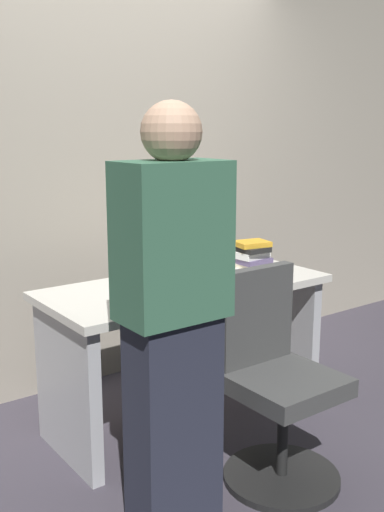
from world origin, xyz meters
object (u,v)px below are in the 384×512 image
(mouse, at_px, (247,276))
(desk, at_px, (186,326))
(person_at_desk, at_px, (173,320))
(book_stack, at_px, (252,254))
(monitor, at_px, (177,228))
(cell_phone, at_px, (276,274))
(keyboard, at_px, (203,287))
(cup_near_keyboard, at_px, (132,290))
(office_chair, at_px, (275,386))

(mouse, bearing_deg, desk, 157.51)
(person_at_desk, distance_m, book_stack, 1.29)
(desk, xyz_separation_m, book_stack, (0.52, 0.07, 0.31))
(monitor, xyz_separation_m, mouse, (0.23, -0.31, -0.24))
(desk, relative_size, cell_phone, 10.36)
(desk, distance_m, cell_phone, 0.58)
(keyboard, relative_size, mouse, 4.30)
(keyboard, distance_m, cup_near_keyboard, 0.40)
(office_chair, bearing_deg, keyboard, 89.99)
(mouse, bearing_deg, keyboard, -176.34)
(monitor, relative_size, keyboard, 1.26)
(monitor, distance_m, keyboard, 0.41)
(desk, height_order, person_at_desk, person_at_desk)
(cup_near_keyboard, bearing_deg, cell_phone, -2.28)
(office_chair, height_order, mouse, office_chair)
(monitor, xyz_separation_m, book_stack, (0.45, -0.11, -0.18))
(office_chair, xyz_separation_m, mouse, (0.31, 0.54, 0.35))
(office_chair, xyz_separation_m, person_at_desk, (-0.54, 0.00, 0.41))
(office_chair, height_order, keyboard, office_chair)
(desk, height_order, mouse, mouse)
(person_at_desk, xyz_separation_m, keyboard, (0.54, 0.52, -0.07))
(office_chair, distance_m, keyboard, 0.62)
(person_at_desk, bearing_deg, book_stack, 34.68)
(office_chair, height_order, monitor, monitor)
(mouse, xyz_separation_m, book_stack, (0.21, 0.20, 0.06))
(monitor, xyz_separation_m, cup_near_keyboard, (-0.46, -0.29, -0.21))
(person_at_desk, relative_size, mouse, 16.39)
(mouse, height_order, book_stack, book_stack)
(monitor, distance_m, cup_near_keyboard, 0.59)
(desk, distance_m, person_at_desk, 0.91)
(book_stack, bearing_deg, cup_near_keyboard, -168.83)
(office_chair, height_order, book_stack, office_chair)
(person_at_desk, distance_m, keyboard, 0.76)
(keyboard, xyz_separation_m, cup_near_keyboard, (-0.39, 0.04, 0.04))
(keyboard, xyz_separation_m, book_stack, (0.52, 0.22, 0.07))
(office_chair, bearing_deg, cup_near_keyboard, 125.21)
(office_chair, relative_size, mouse, 9.40)
(monitor, bearing_deg, mouse, -52.60)
(office_chair, bearing_deg, cell_phone, 45.94)
(person_at_desk, bearing_deg, desk, 50.70)
(person_at_desk, bearing_deg, office_chair, -0.13)
(cup_near_keyboard, bearing_deg, mouse, -1.34)
(keyboard, height_order, cup_near_keyboard, cup_near_keyboard)
(cell_phone, bearing_deg, mouse, 169.08)
(monitor, xyz_separation_m, cell_phone, (0.43, -0.32, -0.25))
(office_chair, height_order, cell_phone, office_chair)
(keyboard, xyz_separation_m, mouse, (0.30, 0.02, 0.01))
(keyboard, bearing_deg, monitor, 79.44)
(office_chair, bearing_deg, mouse, 60.53)
(cup_near_keyboard, relative_size, book_stack, 0.46)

